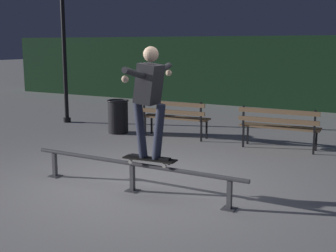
# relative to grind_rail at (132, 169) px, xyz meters

# --- Properties ---
(ground_plane) EXTENTS (90.00, 90.00, 0.00)m
(ground_plane) POSITION_rel_grind_rail_xyz_m (-0.00, 0.23, -0.33)
(ground_plane) COLOR #ADAAA8
(hedge_backdrop) EXTENTS (24.00, 1.20, 2.38)m
(hedge_backdrop) POSITION_rel_grind_rail_xyz_m (-0.00, 9.89, 0.85)
(hedge_backdrop) COLOR black
(hedge_backdrop) RESTS_ON ground
(grind_rail) EXTENTS (3.53, 0.18, 0.44)m
(grind_rail) POSITION_rel_grind_rail_xyz_m (0.00, 0.00, 0.00)
(grind_rail) COLOR #47474C
(grind_rail) RESTS_ON ground
(skateboard) EXTENTS (0.79, 0.27, 0.09)m
(skateboard) POSITION_rel_grind_rail_xyz_m (0.30, -0.00, 0.18)
(skateboard) COLOR black
(skateboard) RESTS_ON grind_rail
(skateboarder) EXTENTS (0.63, 1.41, 1.56)m
(skateboarder) POSITION_rel_grind_rail_xyz_m (0.30, 0.00, 1.12)
(skateboarder) COLOR black
(skateboarder) RESTS_ON skateboard
(park_bench_leftmost) EXTENTS (1.62, 0.49, 0.88)m
(park_bench_leftmost) POSITION_rel_grind_rail_xyz_m (-1.24, 3.58, 0.20)
(park_bench_leftmost) COLOR black
(park_bench_leftmost) RESTS_ON ground
(park_bench_left_center) EXTENTS (1.62, 0.49, 0.88)m
(park_bench_left_center) POSITION_rel_grind_rail_xyz_m (1.16, 3.58, 0.20)
(park_bench_left_center) COLOR black
(park_bench_left_center) RESTS_ON ground
(lamp_post_left) EXTENTS (0.32, 0.32, 3.90)m
(lamp_post_left) POSITION_rel_grind_rail_xyz_m (-4.79, 3.99, 2.15)
(lamp_post_left) COLOR black
(lamp_post_left) RESTS_ON ground
(trash_can) EXTENTS (0.52, 0.52, 0.80)m
(trash_can) POSITION_rel_grind_rail_xyz_m (-2.69, 3.45, 0.08)
(trash_can) COLOR black
(trash_can) RESTS_ON ground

